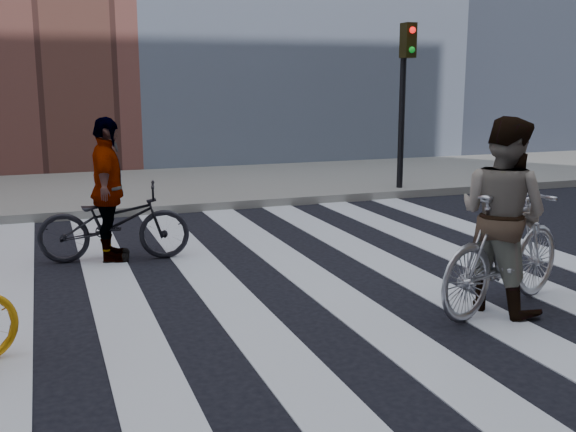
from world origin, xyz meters
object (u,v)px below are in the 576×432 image
traffic_signal (405,79)px  rider_mid (502,215)px  rider_rear (108,190)px  bike_silver_mid (504,250)px  bike_dark_rear (114,223)px

traffic_signal → rider_mid: bearing=-111.6°
rider_mid → rider_rear: rider_mid is taller
traffic_signal → rider_mid: 6.96m
bike_silver_mid → bike_dark_rear: bike_silver_mid is taller
traffic_signal → rider_rear: 6.85m
rider_mid → rider_rear: 4.71m
traffic_signal → bike_silver_mid: traffic_signal is taller
traffic_signal → bike_dark_rear: bearing=-152.1°
traffic_signal → rider_rear: (-5.94, -3.12, -1.37)m
bike_silver_mid → rider_mid: size_ratio=1.04×
rider_mid → traffic_signal: bearing=-41.7°
traffic_signal → rider_rear: size_ratio=1.83×
bike_dark_rear → rider_rear: size_ratio=1.03×
bike_silver_mid → rider_mid: bearing=69.9°
rider_mid → rider_rear: (-3.43, 3.23, -0.05)m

